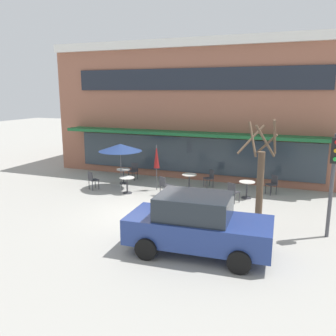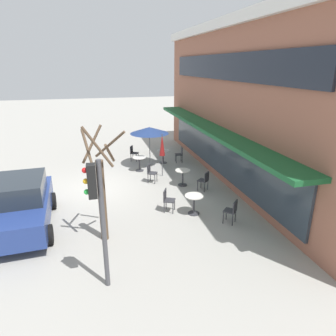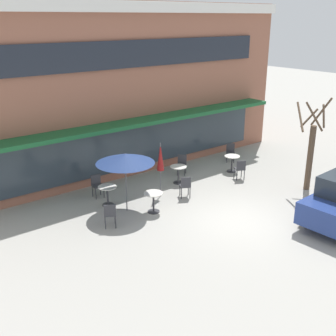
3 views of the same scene
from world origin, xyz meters
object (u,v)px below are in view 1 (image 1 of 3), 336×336
at_px(cafe_table_mid_patio, 189,179).
at_px(street_tree, 260,180).
at_px(patio_umbrella_cream_folded, 120,148).
at_px(cafe_chair_4, 233,191).
at_px(cafe_table_streetside, 124,174).
at_px(patio_umbrella_green_folded, 157,157).
at_px(cafe_table_by_tree, 247,187).
at_px(parked_sedan, 197,224).
at_px(cafe_table_near_wall, 127,182).
at_px(cafe_chair_3, 273,183).
at_px(cafe_chair_2, 92,179).
at_px(traffic_light_pole, 334,169).
at_px(cafe_chair_5, 164,184).
at_px(cafe_chair_1, 134,170).
at_px(cafe_chair_0, 210,177).

relative_size(cafe_table_mid_patio, street_tree, 0.20).
bearing_deg(patio_umbrella_cream_folded, cafe_chair_4, -4.06).
relative_size(cafe_table_streetside, patio_umbrella_green_folded, 0.35).
relative_size(cafe_table_by_tree, cafe_table_mid_patio, 1.00).
relative_size(parked_sedan, street_tree, 1.13).
xyz_separation_m(cafe_table_near_wall, patio_umbrella_green_folded, (1.08, 1.00, 1.11)).
bearing_deg(cafe_chair_3, cafe_table_near_wall, -160.14).
bearing_deg(cafe_table_mid_patio, cafe_chair_2, -158.70).
bearing_deg(patio_umbrella_green_folded, cafe_chair_3, 13.82).
bearing_deg(cafe_chair_3, patio_umbrella_green_folded, -166.18).
relative_size(cafe_table_by_tree, patio_umbrella_green_folded, 0.35).
bearing_deg(patio_umbrella_cream_folded, traffic_light_pole, -18.01).
bearing_deg(cafe_chair_3, cafe_table_by_tree, -133.24).
distance_m(cafe_table_by_tree, cafe_chair_5, 3.72).
bearing_deg(cafe_table_streetside, cafe_table_mid_patio, 1.61).
distance_m(cafe_table_near_wall, traffic_light_pole, 8.99).
bearing_deg(cafe_chair_1, parked_sedan, -51.95).
bearing_deg(cafe_table_near_wall, patio_umbrella_cream_folded, 134.53).
bearing_deg(cafe_chair_4, traffic_light_pole, -35.74).
bearing_deg(traffic_light_pole, cafe_table_streetside, 158.10).
height_order(cafe_chair_1, parked_sedan, parked_sedan).
relative_size(cafe_table_near_wall, street_tree, 0.20).
height_order(patio_umbrella_cream_folded, cafe_chair_4, patio_umbrella_cream_folded).
relative_size(patio_umbrella_cream_folded, traffic_light_pole, 0.65).
bearing_deg(patio_umbrella_green_folded, patio_umbrella_cream_folded, -170.66).
bearing_deg(cafe_chair_0, cafe_chair_1, 178.44).
distance_m(cafe_chair_3, cafe_chair_4, 2.47).
distance_m(cafe_table_near_wall, cafe_chair_5, 1.77).
distance_m(cafe_chair_2, street_tree, 8.47).
bearing_deg(patio_umbrella_green_folded, parked_sedan, -57.14).
xyz_separation_m(patio_umbrella_green_folded, cafe_chair_1, (-1.99, 1.52, -1.10)).
bearing_deg(cafe_chair_2, cafe_table_near_wall, 2.01).
relative_size(cafe_table_mid_patio, patio_umbrella_cream_folded, 0.35).
bearing_deg(cafe_chair_2, patio_umbrella_cream_folded, 33.62).
xyz_separation_m(cafe_table_mid_patio, cafe_chair_3, (3.84, 0.66, 0.01)).
distance_m(cafe_chair_2, parked_sedan, 8.24).
bearing_deg(cafe_table_by_tree, cafe_chair_2, -169.86).
bearing_deg(street_tree, cafe_table_by_tree, 105.33).
xyz_separation_m(patio_umbrella_cream_folded, street_tree, (6.97, -2.84, -0.32)).
distance_m(cafe_table_mid_patio, patio_umbrella_green_folded, 1.93).
distance_m(patio_umbrella_green_folded, patio_umbrella_cream_folded, 1.84).
bearing_deg(patio_umbrella_cream_folded, parked_sedan, -44.98).
bearing_deg(patio_umbrella_green_folded, cafe_table_by_tree, 3.01).
distance_m(cafe_chair_0, cafe_chair_4, 2.61).
height_order(cafe_table_mid_patio, cafe_chair_0, cafe_chair_0).
bearing_deg(cafe_table_near_wall, cafe_chair_3, 19.86).
relative_size(cafe_chair_0, parked_sedan, 0.21).
bearing_deg(cafe_table_streetside, parked_sedan, -47.42).
xyz_separation_m(cafe_table_by_tree, cafe_chair_0, (-2.00, 1.18, 0.01)).
distance_m(patio_umbrella_green_folded, cafe_chair_0, 2.89).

